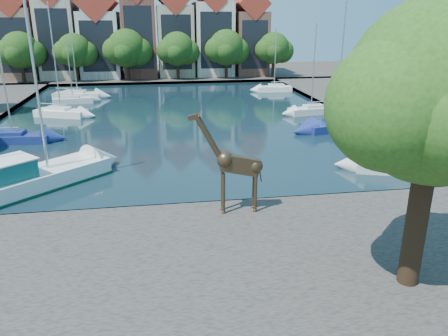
# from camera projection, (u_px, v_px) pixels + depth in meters

# --- Properties ---
(ground) EXTENTS (160.00, 160.00, 0.00)m
(ground) POSITION_uv_depth(u_px,v_px,m) (195.00, 210.00, 24.58)
(ground) COLOR #38332B
(ground) RESTS_ON ground
(water_basin) EXTENTS (38.00, 50.00, 0.08)m
(water_basin) POSITION_uv_depth(u_px,v_px,m) (174.00, 117.00, 46.94)
(water_basin) COLOR black
(water_basin) RESTS_ON ground
(near_quay) EXTENTS (50.00, 14.00, 0.50)m
(near_quay) POSITION_uv_depth(u_px,v_px,m) (211.00, 275.00, 17.97)
(near_quay) COLOR #4D4743
(near_quay) RESTS_ON ground
(far_quay) EXTENTS (60.00, 16.00, 0.50)m
(far_quay) POSITION_uv_depth(u_px,v_px,m) (165.00, 77.00, 76.71)
(far_quay) COLOR #4D4743
(far_quay) RESTS_ON ground
(right_quay) EXTENTS (14.00, 52.00, 0.50)m
(right_quay) POSITION_uv_depth(u_px,v_px,m) (390.00, 108.00, 50.56)
(right_quay) COLOR #4D4743
(right_quay) RESTS_ON ground
(plane_tree) EXTENTS (8.32, 6.40, 10.62)m
(plane_tree) POSITION_uv_depth(u_px,v_px,m) (439.00, 99.00, 14.77)
(plane_tree) COLOR #332114
(plane_tree) RESTS_ON near_quay
(townhouse_west_end) EXTENTS (5.44, 9.18, 14.93)m
(townhouse_west_end) POSITION_uv_depth(u_px,v_px,m) (21.00, 35.00, 70.97)
(townhouse_west_end) COLOR #996753
(townhouse_west_end) RESTS_ON far_quay
(townhouse_west_mid) EXTENTS (5.94, 9.18, 16.79)m
(townhouse_west_mid) POSITION_uv_depth(u_px,v_px,m) (59.00, 29.00, 71.56)
(townhouse_west_mid) COLOR #C1AE94
(townhouse_west_mid) RESTS_ON far_quay
(townhouse_west_inner) EXTENTS (6.43, 9.18, 15.15)m
(townhouse_west_inner) POSITION_uv_depth(u_px,v_px,m) (100.00, 35.00, 72.81)
(townhouse_west_inner) COLOR silver
(townhouse_west_inner) RESTS_ON far_quay
(townhouse_center) EXTENTS (5.44, 9.18, 16.93)m
(townhouse_center) POSITION_uv_depth(u_px,v_px,m) (139.00, 28.00, 73.44)
(townhouse_center) COLOR brown
(townhouse_center) RESTS_ON far_quay
(townhouse_east_inner) EXTENTS (5.94, 9.18, 15.79)m
(townhouse_east_inner) POSITION_uv_depth(u_px,v_px,m) (175.00, 32.00, 74.53)
(townhouse_east_inner) COLOR tan
(townhouse_east_inner) RESTS_ON far_quay
(townhouse_east_mid) EXTENTS (6.43, 9.18, 16.65)m
(townhouse_east_mid) POSITION_uv_depth(u_px,v_px,m) (213.00, 30.00, 75.36)
(townhouse_east_mid) COLOR beige
(townhouse_east_mid) RESTS_ON far_quay
(townhouse_east_end) EXTENTS (5.44, 9.18, 14.43)m
(townhouse_east_end) POSITION_uv_depth(u_px,v_px,m) (249.00, 35.00, 76.65)
(townhouse_east_end) COLOR brown
(townhouse_east_end) RESTS_ON far_quay
(far_tree_far_west) EXTENTS (7.28, 5.60, 7.68)m
(far_tree_far_west) POSITION_uv_depth(u_px,v_px,m) (21.00, 52.00, 66.72)
(far_tree_far_west) COLOR #332114
(far_tree_far_west) RESTS_ON far_quay
(far_tree_west) EXTENTS (6.76, 5.20, 7.36)m
(far_tree_west) POSITION_uv_depth(u_px,v_px,m) (75.00, 52.00, 67.94)
(far_tree_west) COLOR #332114
(far_tree_west) RESTS_ON far_quay
(far_tree_mid_west) EXTENTS (7.80, 6.00, 8.00)m
(far_tree_mid_west) POSITION_uv_depth(u_px,v_px,m) (127.00, 50.00, 69.05)
(far_tree_mid_west) COLOR #332114
(far_tree_mid_west) RESTS_ON far_quay
(far_tree_mid_east) EXTENTS (7.02, 5.40, 7.52)m
(far_tree_mid_east) POSITION_uv_depth(u_px,v_px,m) (178.00, 50.00, 70.28)
(far_tree_mid_east) COLOR #332114
(far_tree_mid_east) RESTS_ON far_quay
(far_tree_east) EXTENTS (7.54, 5.80, 7.84)m
(far_tree_east) POSITION_uv_depth(u_px,v_px,m) (227.00, 49.00, 71.42)
(far_tree_east) COLOR #332114
(far_tree_east) RESTS_ON far_quay
(far_tree_far_east) EXTENTS (6.76, 5.20, 7.36)m
(far_tree_far_east) POSITION_uv_depth(u_px,v_px,m) (274.00, 49.00, 72.65)
(far_tree_far_east) COLOR #332114
(far_tree_far_east) RESTS_ON far_quay
(giraffe_statue) EXTENTS (3.73, 0.67, 5.34)m
(giraffe_statue) POSITION_uv_depth(u_px,v_px,m) (235.00, 164.00, 22.44)
(giraffe_statue) COLOR #3D2E1E
(giraffe_statue) RESTS_ON near_quay
(motorsailer) EXTENTS (9.31, 8.84, 11.26)m
(motorsailer) POSITION_uv_depth(u_px,v_px,m) (26.00, 177.00, 26.89)
(motorsailer) COLOR silver
(motorsailer) RESTS_ON water_basin
(sailboat_left_b) EXTENTS (6.27, 2.47, 9.93)m
(sailboat_left_b) POSITION_uv_depth(u_px,v_px,m) (13.00, 136.00, 37.33)
(sailboat_left_b) COLOR navy
(sailboat_left_b) RESTS_ON water_basin
(sailboat_left_c) EXTENTS (5.86, 3.79, 11.62)m
(sailboat_left_c) POSITION_uv_depth(u_px,v_px,m) (61.00, 111.00, 46.88)
(sailboat_left_c) COLOR white
(sailboat_left_c) RESTS_ON water_basin
(sailboat_left_d) EXTENTS (4.96, 2.34, 7.68)m
(sailboat_left_d) POSITION_uv_depth(u_px,v_px,m) (73.00, 99.00, 54.11)
(sailboat_left_d) COLOR silver
(sailboat_left_d) RESTS_ON water_basin
(sailboat_left_e) EXTENTS (6.41, 3.18, 9.32)m
(sailboat_left_e) POSITION_uv_depth(u_px,v_px,m) (78.00, 94.00, 57.51)
(sailboat_left_e) COLOR silver
(sailboat_left_e) RESTS_ON water_basin
(sailboat_right_a) EXTENTS (7.05, 4.29, 11.86)m
(sailboat_right_a) POSITION_uv_depth(u_px,v_px,m) (405.00, 163.00, 30.30)
(sailboat_right_a) COLOR silver
(sailboat_right_a) RESTS_ON water_basin
(sailboat_right_b) EXTENTS (7.24, 4.32, 12.07)m
(sailboat_right_b) POSITION_uv_depth(u_px,v_px,m) (336.00, 123.00, 41.55)
(sailboat_right_b) COLOR navy
(sailboat_right_b) RESTS_ON water_basin
(sailboat_right_c) EXTENTS (5.17, 2.54, 9.52)m
(sailboat_right_c) POSITION_uv_depth(u_px,v_px,m) (311.00, 109.00, 48.06)
(sailboat_right_c) COLOR silver
(sailboat_right_c) RESTS_ON water_basin
(sailboat_right_d) EXTENTS (5.00, 1.94, 8.69)m
(sailboat_right_d) POSITION_uv_depth(u_px,v_px,m) (274.00, 87.00, 62.45)
(sailboat_right_d) COLOR white
(sailboat_right_d) RESTS_ON water_basin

